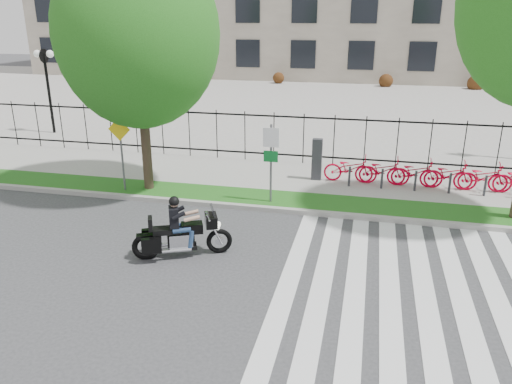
# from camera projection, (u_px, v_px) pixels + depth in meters

# --- Properties ---
(ground) EXTENTS (120.00, 120.00, 0.00)m
(ground) POSITION_uv_depth(u_px,v_px,m) (199.00, 270.00, 11.98)
(ground) COLOR #333336
(ground) RESTS_ON ground
(curb) EXTENTS (60.00, 0.20, 0.15)m
(curb) POSITION_uv_depth(u_px,v_px,m) (242.00, 207.00, 15.72)
(curb) COLOR #999890
(curb) RESTS_ON ground
(grass_verge) EXTENTS (60.00, 1.50, 0.15)m
(grass_verge) POSITION_uv_depth(u_px,v_px,m) (249.00, 198.00, 16.50)
(grass_verge) COLOR #194F13
(grass_verge) RESTS_ON ground
(sidewalk) EXTENTS (60.00, 3.50, 0.15)m
(sidewalk) POSITION_uv_depth(u_px,v_px,m) (264.00, 175.00, 18.79)
(sidewalk) COLOR gray
(sidewalk) RESTS_ON ground
(plaza) EXTENTS (80.00, 34.00, 0.10)m
(plaza) POSITION_uv_depth(u_px,v_px,m) (317.00, 102.00, 34.90)
(plaza) COLOR gray
(plaza) RESTS_ON ground
(crosswalk_stripes) EXTENTS (5.70, 8.00, 0.01)m
(crosswalk_stripes) POSITION_uv_depth(u_px,v_px,m) (407.00, 294.00, 10.95)
(crosswalk_stripes) COLOR silver
(crosswalk_stripes) RESTS_ON ground
(iron_fence) EXTENTS (30.00, 0.06, 2.00)m
(iron_fence) POSITION_uv_depth(u_px,v_px,m) (274.00, 137.00, 20.04)
(iron_fence) COLOR black
(iron_fence) RESTS_ON sidewalk
(lamp_post_left) EXTENTS (1.06, 0.70, 4.25)m
(lamp_post_left) POSITION_uv_depth(u_px,v_px,m) (46.00, 70.00, 24.48)
(lamp_post_left) COLOR black
(lamp_post_left) RESTS_ON ground
(street_tree_1) EXTENTS (5.15, 5.15, 8.05)m
(street_tree_1) POSITION_uv_depth(u_px,v_px,m) (138.00, 34.00, 15.53)
(street_tree_1) COLOR #32221B
(street_tree_1) RESTS_ON grass_verge
(bike_share_station) EXTENTS (8.91, 0.87, 1.50)m
(bike_share_station) POSITION_uv_depth(u_px,v_px,m) (446.00, 175.00, 17.00)
(bike_share_station) COLOR #2D2D33
(bike_share_station) RESTS_ON sidewalk
(sign_pole_regulatory) EXTENTS (0.50, 0.09, 2.50)m
(sign_pole_regulatory) POSITION_uv_depth(u_px,v_px,m) (271.00, 153.00, 15.43)
(sign_pole_regulatory) COLOR #59595B
(sign_pole_regulatory) RESTS_ON grass_verge
(sign_pole_warning) EXTENTS (0.78, 0.09, 2.49)m
(sign_pole_warning) POSITION_uv_depth(u_px,v_px,m) (121.00, 144.00, 16.52)
(sign_pole_warning) COLOR #59595B
(sign_pole_warning) RESTS_ON grass_verge
(motorcycle_rider) EXTENTS (2.36, 1.34, 1.95)m
(motorcycle_rider) POSITION_uv_depth(u_px,v_px,m) (182.00, 232.00, 12.48)
(motorcycle_rider) COLOR black
(motorcycle_rider) RESTS_ON ground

